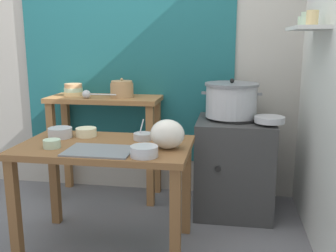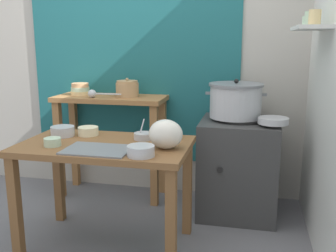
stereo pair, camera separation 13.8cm
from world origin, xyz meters
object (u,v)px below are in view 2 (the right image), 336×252
prep_bowl_5 (173,133)px  clay_pot (127,89)px  stove_block (238,167)px  steamer_pot (236,100)px  prep_bowl_0 (143,136)px  prep_bowl_3 (63,131)px  prep_bowl_1 (88,131)px  bowl_stack_enamel (80,89)px  prep_bowl_4 (141,150)px  wide_pan (273,121)px  plastic_bag (166,134)px  prep_table (105,159)px  serving_tray (98,150)px  back_shelf_table (111,121)px  prep_bowl_2 (52,142)px  ladle (93,94)px

prep_bowl_5 → clay_pot: bearing=130.7°
stove_block → steamer_pot: steamer_pot is taller
stove_block → prep_bowl_0: prep_bowl_0 is taller
prep_bowl_3 → prep_bowl_1: bearing=19.4°
bowl_stack_enamel → prep_bowl_4: 1.43m
wide_pan → prep_bowl_4: bearing=-134.2°
plastic_bag → prep_bowl_4: (-0.10, -0.19, -0.06)m
prep_table → prep_bowl_1: prep_bowl_1 is taller
clay_pot → serving_tray: clay_pot is taller
back_shelf_table → prep_bowl_2: 0.99m
clay_pot → prep_bowl_3: (-0.23, -0.73, -0.21)m
steamer_pot → plastic_bag: size_ratio=2.22×
prep_bowl_3 → back_shelf_table: bearing=84.1°
prep_bowl_1 → wide_pan: bearing=17.0°
prep_bowl_2 → plastic_bag: bearing=7.7°
prep_bowl_2 → prep_bowl_3: size_ratio=0.66×
stove_block → clay_pot: (-0.96, 0.13, 0.58)m
prep_table → prep_bowl_5: prep_bowl_5 is taller
serving_tray → prep_bowl_3: bearing=142.6°
stove_block → plastic_bag: (-0.42, -0.76, 0.43)m
back_shelf_table → stove_block: 1.16m
prep_bowl_0 → ladle: bearing=135.8°
prep_table → bowl_stack_enamel: bearing=122.8°
back_shelf_table → prep_bowl_1: back_shelf_table is taller
prep_bowl_4 → wide_pan: bearing=45.8°
stove_block → wide_pan: size_ratio=3.53×
wide_pan → prep_bowl_3: (-1.44, -0.45, -0.05)m
prep_bowl_4 → prep_bowl_3: bearing=152.6°
prep_bowl_4 → prep_table: bearing=143.9°
plastic_bag → wide_pan: bearing=42.3°
prep_bowl_0 → prep_bowl_4: (0.09, -0.38, 0.01)m
prep_bowl_4 → clay_pot: bearing=111.8°
back_shelf_table → prep_bowl_2: size_ratio=8.99×
prep_bowl_5 → prep_bowl_2: bearing=-151.4°
stove_block → prep_bowl_1: 1.22m
ladle → prep_bowl_4: size_ratio=1.81×
prep_table → back_shelf_table: back_shelf_table is taller
stove_block → prep_bowl_3: bearing=-153.1°
bowl_stack_enamel → clay_pot: bearing=-3.6°
stove_block → prep_bowl_1: (-1.03, -0.55, 0.37)m
prep_bowl_1 → ladle: bearing=108.9°
wide_pan → prep_bowl_1: wide_pan is taller
prep_table → prep_bowl_2: bearing=-155.3°
bowl_stack_enamel → prep_bowl_0: 1.09m
serving_tray → wide_pan: 1.29m
prep_bowl_0 → prep_bowl_1: (-0.41, 0.03, 0.01)m
clay_pot → prep_bowl_3: bearing=-107.7°
bowl_stack_enamel → wide_pan: size_ratio=0.77×
prep_bowl_0 → prep_bowl_1: 0.41m
ladle → plastic_bag: bearing=-44.2°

